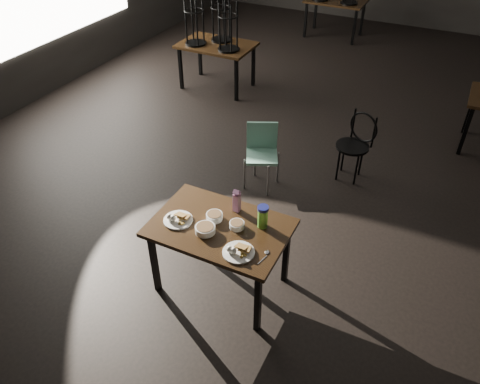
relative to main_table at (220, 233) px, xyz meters
The scene contains 13 objects.
main_table is the anchor object (origin of this frame).
plate_left 0.39m from the main_table, 164.51° to the right, with size 0.26×0.26×0.08m.
plate_right 0.38m from the main_table, 37.94° to the right, with size 0.27×0.27×0.09m.
bowl_near 0.15m from the main_table, 144.12° to the left, with size 0.15×0.15×0.06m.
bowl_far 0.18m from the main_table, 20.53° to the left, with size 0.13×0.13×0.05m.
bowl_big 0.18m from the main_table, 122.68° to the right, with size 0.18×0.18×0.06m.
juice_carton 0.32m from the main_table, 82.00° to the left, with size 0.06×0.06×0.23m.
water_bottle 0.42m from the main_table, 26.14° to the left, with size 0.13×0.13×0.22m.
spoon 0.52m from the main_table, 14.64° to the right, with size 0.05×0.18×0.01m.
bentwood_chair 2.43m from the main_table, 75.07° to the left, with size 0.45×0.45×0.85m.
school_chair 1.74m from the main_table, 101.50° to the left, with size 0.49×0.49×0.79m.
bg_table_left 4.44m from the main_table, 118.90° to the left, with size 1.20×0.80×1.48m.
bg_table_far 7.27m from the main_table, 98.98° to the left, with size 1.20×0.80×1.48m.
Camera 1 is at (1.08, -5.32, 3.47)m, focal length 35.00 mm.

